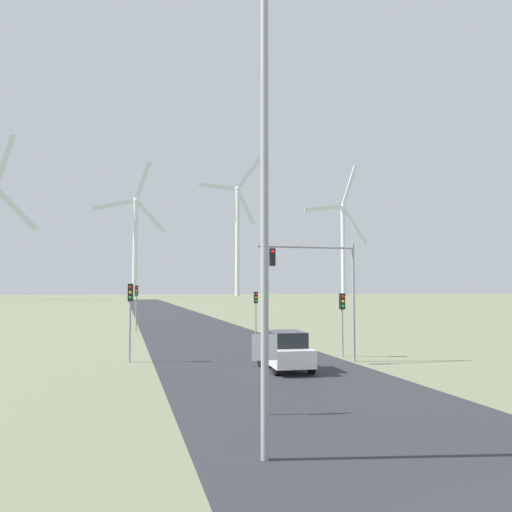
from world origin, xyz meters
The scene contains 12 objects.
road_surface centered at (0.00, 48.00, 0.00)m, with size 10.00×240.00×0.01m.
streetlamp centered at (-3.41, 6.17, 7.45)m, with size 2.71×0.32×12.32m.
stop_sign_near centered at (-2.31, 10.02, 1.71)m, with size 0.81×0.07×2.45m.
traffic_light_post_near_left centered at (-6.17, 22.21, 2.99)m, with size 0.28×0.34×4.09m.
traffic_light_post_near_right centered at (5.44, 21.21, 2.62)m, with size 0.28×0.34×3.56m.
traffic_light_post_mid_left centered at (-5.37, 41.10, 2.99)m, with size 0.28×0.33×4.08m.
traffic_light_post_mid_right centered at (3.67, 33.52, 2.62)m, with size 0.28×0.33×3.56m.
traffic_light_mast_overhead centered at (3.43, 19.42, 4.50)m, with size 5.37×0.35×6.24m.
car_approaching centered at (0.89, 17.71, 0.91)m, with size 2.02×4.19×1.83m.
wind_turbine_center centered at (-1.60, 218.91, 26.33)m, with size 31.33×4.07×60.31m.
wind_turbine_right centered at (45.38, 223.53, 30.73)m, with size 29.40×5.71×66.25m.
wind_turbine_far_right centered at (97.42, 219.00, 27.84)m, with size 36.99×8.85×65.61m.
Camera 1 is at (-6.56, -4.86, 3.86)m, focal length 35.00 mm.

